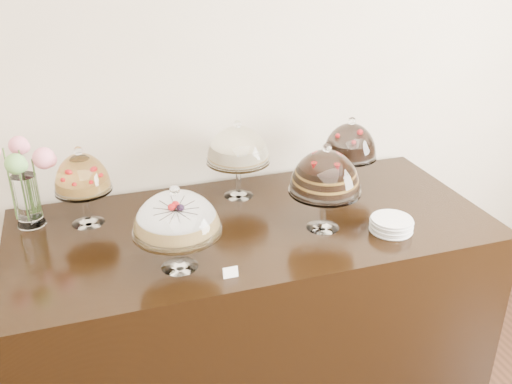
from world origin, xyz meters
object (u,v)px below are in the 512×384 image
object	(u,v)px
plate_stack	(391,225)
cake_stand_choco_layer	(325,175)
display_counter	(253,302)
flower_vase	(24,178)
cake_stand_sugar_sponge	(176,216)
cake_stand_cheesecake	(238,147)
cake_stand_dark_choco	(350,144)
cake_stand_fruit_tart	(82,176)

from	to	relation	value
plate_stack	cake_stand_choco_layer	bearing A→B (deg)	155.68
display_counter	flower_vase	distance (m)	1.23
cake_stand_sugar_sponge	cake_stand_choco_layer	xyz separation A→B (m)	(0.68, 0.12, 0.03)
cake_stand_cheesecake	cake_stand_dark_choco	bearing A→B (deg)	-6.62
cake_stand_dark_choco	cake_stand_choco_layer	bearing A→B (deg)	-129.73
plate_stack	display_counter	bearing A→B (deg)	154.77
cake_stand_choco_layer	plate_stack	xyz separation A→B (m)	(0.28, -0.13, -0.23)
cake_stand_sugar_sponge	cake_stand_dark_choco	xyz separation A→B (m)	(0.99, 0.49, 0.01)
cake_stand_choco_layer	cake_stand_fruit_tart	xyz separation A→B (m)	(-1.01, 0.38, -0.03)
cake_stand_sugar_sponge	plate_stack	world-z (taller)	cake_stand_sugar_sponge
cake_stand_choco_layer	cake_stand_fruit_tart	bearing A→B (deg)	159.47
cake_stand_dark_choco	flower_vase	world-z (taller)	flower_vase
cake_stand_sugar_sponge	plate_stack	distance (m)	0.98
cake_stand_sugar_sponge	flower_vase	size ratio (longest dim) A/B	0.84
cake_stand_choco_layer	flower_vase	xyz separation A→B (m)	(-1.26, 0.44, -0.03)
cake_stand_choco_layer	cake_stand_dark_choco	size ratio (longest dim) A/B	1.08
display_counter	cake_stand_cheesecake	bearing A→B (deg)	85.96
cake_stand_cheesecake	cake_stand_choco_layer	bearing A→B (deg)	-58.64
plate_stack	cake_stand_sugar_sponge	bearing A→B (deg)	179.51
flower_vase	cake_stand_sugar_sponge	bearing A→B (deg)	-44.26
cake_stand_choco_layer	cake_stand_fruit_tart	distance (m)	1.08
flower_vase	plate_stack	xyz separation A→B (m)	(1.54, -0.57, -0.20)
cake_stand_choco_layer	cake_stand_dark_choco	world-z (taller)	cake_stand_choco_layer
cake_stand_choco_layer	display_counter	bearing A→B (deg)	153.90
cake_stand_sugar_sponge	cake_stand_fruit_tart	size ratio (longest dim) A/B	0.96
display_counter	cake_stand_choco_layer	xyz separation A→B (m)	(0.29, -0.14, 0.71)
cake_stand_dark_choco	cake_stand_fruit_tart	bearing A→B (deg)	179.72
cake_stand_choco_layer	plate_stack	world-z (taller)	cake_stand_choco_layer
cake_stand_choco_layer	flower_vase	world-z (taller)	flower_vase
cake_stand_fruit_tart	plate_stack	size ratio (longest dim) A/B	2.00
flower_vase	plate_stack	bearing A→B (deg)	-20.32
display_counter	plate_stack	bearing A→B (deg)	-25.23
cake_stand_fruit_tart	plate_stack	distance (m)	1.40
cake_stand_sugar_sponge	cake_stand_cheesecake	xyz separation A→B (m)	(0.41, 0.56, 0.03)
cake_stand_dark_choco	cake_stand_cheesecake	bearing A→B (deg)	173.38
cake_stand_fruit_tart	cake_stand_sugar_sponge	bearing A→B (deg)	-56.46
cake_stand_choco_layer	flower_vase	distance (m)	1.34
cake_stand_sugar_sponge	cake_stand_dark_choco	distance (m)	1.11
cake_stand_sugar_sponge	cake_stand_fruit_tart	distance (m)	0.60
cake_stand_sugar_sponge	display_counter	bearing A→B (deg)	33.40
cake_stand_sugar_sponge	cake_stand_choco_layer	bearing A→B (deg)	9.81
cake_stand_dark_choco	plate_stack	world-z (taller)	cake_stand_dark_choco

